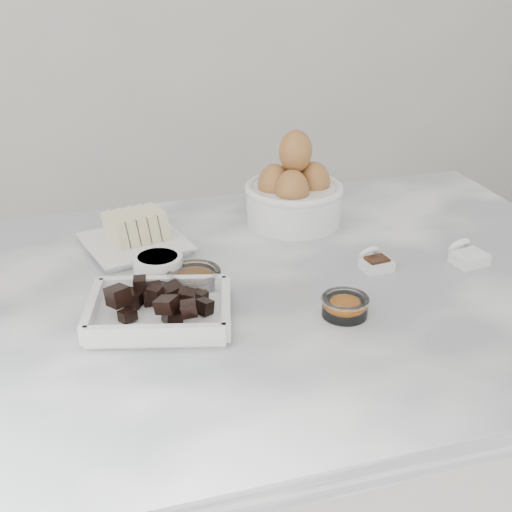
{
  "coord_description": "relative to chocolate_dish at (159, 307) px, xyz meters",
  "views": [
    {
      "loc": [
        -0.27,
        -0.92,
        1.45
      ],
      "look_at": [
        0.02,
        0.03,
        0.98
      ],
      "focal_mm": 50.0,
      "sensor_mm": 36.0,
      "label": 1
    }
  ],
  "objects": [
    {
      "name": "marble_slab",
      "position": [
        0.15,
        0.05,
        -0.04
      ],
      "size": [
        1.2,
        0.8,
        0.04
      ],
      "primitive_type": "cube",
      "color": "white",
      "rests_on": "cabinet"
    },
    {
      "name": "chocolate_dish",
      "position": [
        0.0,
        0.0,
        0.0
      ],
      "size": [
        0.23,
        0.2,
        0.05
      ],
      "color": "white",
      "rests_on": "marble_slab"
    },
    {
      "name": "butter_plate",
      "position": [
        0.0,
        0.26,
        0.0
      ],
      "size": [
        0.19,
        0.19,
        0.07
      ],
      "color": "white",
      "rests_on": "marble_slab"
    },
    {
      "name": "sugar_ramekin",
      "position": [
        0.02,
        0.12,
        0.0
      ],
      "size": [
        0.08,
        0.08,
        0.05
      ],
      "color": "white",
      "rests_on": "marble_slab"
    },
    {
      "name": "egg_bowl",
      "position": [
        0.3,
        0.28,
        0.03
      ],
      "size": [
        0.18,
        0.18,
        0.17
      ],
      "color": "white",
      "rests_on": "marble_slab"
    },
    {
      "name": "honey_bowl",
      "position": [
        0.07,
        0.07,
        -0.0
      ],
      "size": [
        0.08,
        0.08,
        0.04
      ],
      "color": "white",
      "rests_on": "marble_slab"
    },
    {
      "name": "zest_bowl",
      "position": [
        0.25,
        -0.06,
        -0.01
      ],
      "size": [
        0.07,
        0.07,
        0.03
      ],
      "color": "white",
      "rests_on": "marble_slab"
    },
    {
      "name": "vanilla_spoon",
      "position": [
        0.36,
        0.06,
        -0.01
      ],
      "size": [
        0.05,
        0.06,
        0.04
      ],
      "color": "white",
      "rests_on": "marble_slab"
    },
    {
      "name": "salt_spoon",
      "position": [
        0.51,
        0.04,
        -0.01
      ],
      "size": [
        0.06,
        0.07,
        0.04
      ],
      "color": "white",
      "rests_on": "marble_slab"
    }
  ]
}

